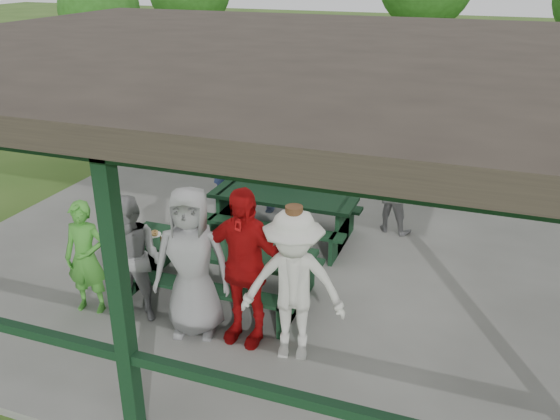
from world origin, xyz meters
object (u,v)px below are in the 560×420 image
at_px(picnic_table_near, 218,264).
at_px(contestant_red, 243,266).
at_px(farm_trailer, 333,108).
at_px(spectator_grey, 394,190).
at_px(pickup_truck, 504,121).
at_px(spectator_lblue, 281,167).
at_px(picnic_table_far, 283,212).
at_px(contestant_grey_left, 132,260).
at_px(spectator_blue, 226,153).
at_px(contestant_white_fedora, 293,286).
at_px(contestant_green, 86,258).
at_px(contestant_grey_mid, 192,262).

bearing_deg(picnic_table_near, contestant_red, -47.09).
distance_m(contestant_red, farm_trailer, 9.94).
bearing_deg(spectator_grey, pickup_truck, -92.97).
bearing_deg(spectator_lblue, picnic_table_far, 118.92).
bearing_deg(contestant_grey_left, picnic_table_far, 66.82).
bearing_deg(spectator_blue, spectator_grey, 150.42).
height_order(contestant_white_fedora, spectator_lblue, contestant_white_fedora).
bearing_deg(pickup_truck, picnic_table_near, 142.78).
bearing_deg(contestant_red, spectator_grey, 77.42).
distance_m(spectator_lblue, farm_trailer, 6.07).
xyz_separation_m(contestant_red, contestant_white_fedora, (0.66, -0.12, -0.07)).
height_order(contestant_green, farm_trailer, contestant_green).
xyz_separation_m(contestant_green, contestant_grey_mid, (1.51, 0.04, 0.19)).
bearing_deg(farm_trailer, pickup_truck, 8.29).
bearing_deg(spectator_lblue, contestant_grey_mid, 101.54).
distance_m(contestant_grey_left, spectator_lblue, 3.90).
height_order(contestant_green, spectator_grey, contestant_green).
height_order(contestant_grey_mid, farm_trailer, contestant_grey_mid).
height_order(picnic_table_far, spectator_blue, spectator_blue).
bearing_deg(contestant_grey_left, pickup_truck, 60.49).
bearing_deg(picnic_table_far, spectator_blue, 141.73).
xyz_separation_m(picnic_table_far, spectator_grey, (1.63, 0.93, 0.26)).
bearing_deg(spectator_grey, spectator_blue, 7.99).
xyz_separation_m(spectator_grey, farm_trailer, (-2.74, 6.09, -0.22)).
bearing_deg(contestant_grey_mid, spectator_grey, 50.14).
xyz_separation_m(picnic_table_far, farm_trailer, (-1.11, 7.01, 0.04)).
bearing_deg(contestant_grey_left, contestant_red, -1.78).
bearing_deg(contestant_red, contestant_grey_mid, -169.84).
bearing_deg(contestant_grey_left, contestant_grey_mid, -3.96).
height_order(contestant_green, contestant_grey_left, contestant_grey_left).
distance_m(contestant_grey_mid, contestant_white_fedora, 1.30).
relative_size(contestant_red, spectator_lblue, 1.13).
distance_m(picnic_table_far, contestant_grey_mid, 2.90).
xyz_separation_m(contestant_green, spectator_blue, (0.04, 4.15, 0.15)).
bearing_deg(spectator_lblue, picnic_table_near, 100.91).
relative_size(contestant_green, contestant_white_fedora, 0.81).
relative_size(picnic_table_far, farm_trailer, 0.67).
distance_m(contestant_grey_left, pickup_truck, 10.15).
xyz_separation_m(spectator_grey, pickup_truck, (1.64, 5.45, -0.03)).
height_order(contestant_red, spectator_grey, contestant_red).
bearing_deg(contestant_red, contestant_white_fedora, -6.35).
xyz_separation_m(picnic_table_near, spectator_blue, (-1.37, 3.25, 0.44)).
bearing_deg(contestant_green, picnic_table_far, 51.22).
height_order(picnic_table_near, contestant_green, contestant_green).
bearing_deg(farm_trailer, picnic_table_near, -67.69).
height_order(pickup_truck, farm_trailer, pickup_truck).
distance_m(contestant_grey_left, contestant_red, 1.47).
distance_m(picnic_table_far, pickup_truck, 7.16).
relative_size(contestant_white_fedora, spectator_grey, 1.30).
height_order(contestant_grey_left, contestant_red, contestant_red).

